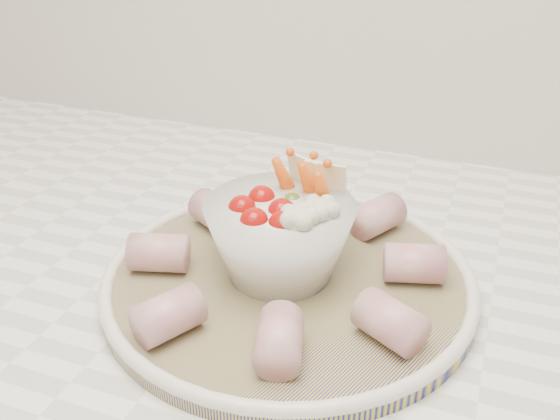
% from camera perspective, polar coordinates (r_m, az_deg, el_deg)
% --- Properties ---
extents(serving_platter, '(0.42, 0.42, 0.02)m').
position_cam_1_polar(serving_platter, '(0.56, 0.79, -6.25)').
color(serving_platter, navy).
rests_on(serving_platter, kitchen_counter).
extents(veggie_bowl, '(0.13, 0.13, 0.10)m').
position_cam_1_polar(veggie_bowl, '(0.54, 0.12, -2.31)').
color(veggie_bowl, white).
rests_on(veggie_bowl, serving_platter).
extents(cured_meat_rolls, '(0.28, 0.29, 0.03)m').
position_cam_1_polar(cured_meat_rolls, '(0.55, 0.72, -4.38)').
color(cured_meat_rolls, '#B65364').
rests_on(cured_meat_rolls, serving_platter).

